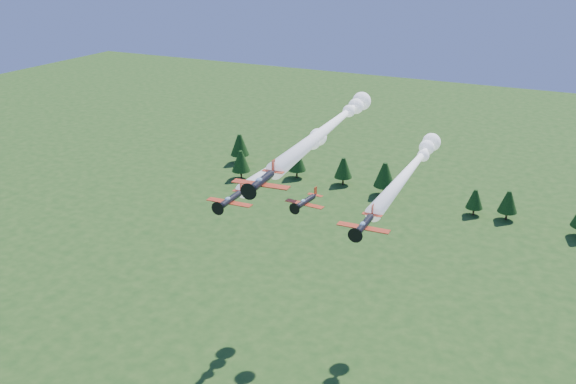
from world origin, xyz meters
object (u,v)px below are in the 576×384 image
at_px(plane_left, 292,156).
at_px(plane_right, 412,167).
at_px(plane_lead, 332,124).
at_px(plane_slot, 305,202).

xyz_separation_m(plane_left, plane_right, (22.82, 2.73, 0.37)).
relative_size(plane_lead, plane_slot, 7.56).
bearing_deg(plane_left, plane_right, 4.58).
bearing_deg(plane_right, plane_left, -175.08).
relative_size(plane_left, plane_right, 0.88).
bearing_deg(plane_lead, plane_left, 150.85).
bearing_deg(plane_lead, plane_right, 25.06).
height_order(plane_lead, plane_left, plane_lead).
height_order(plane_left, plane_right, plane_right).
distance_m(plane_lead, plane_left, 14.00).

